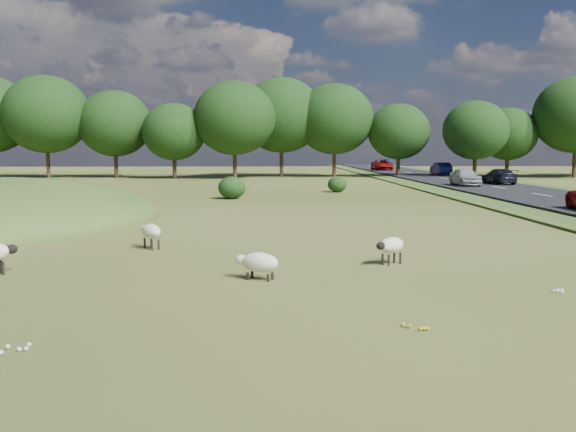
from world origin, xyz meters
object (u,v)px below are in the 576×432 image
(sheep_0, at_px, (391,246))
(car_5, at_px, (499,176))
(car_2, at_px, (465,177))
(sheep_1, at_px, (259,263))
(car_7, at_px, (441,169))
(sheep_2, at_px, (151,232))
(car_1, at_px, (382,165))
(car_3, at_px, (387,163))

(sheep_0, relative_size, car_5, 0.23)
(car_2, bearing_deg, sheep_1, -114.81)
(car_7, bearing_deg, sheep_2, 65.06)
(car_1, distance_m, car_7, 17.42)
(car_3, xyz_separation_m, car_7, (0.00, -33.37, 0.09))
(sheep_1, relative_size, sheep_2, 1.08)
(car_3, bearing_deg, car_1, 76.93)
(car_1, distance_m, car_2, 38.10)
(sheep_2, bearing_deg, sheep_1, -179.62)
(car_1, relative_size, car_5, 1.17)
(car_1, height_order, car_3, car_1)
(sheep_2, distance_m, car_2, 37.96)
(sheep_2, relative_size, car_2, 0.27)
(sheep_1, xyz_separation_m, car_2, (17.10, 36.99, 0.55))
(car_2, bearing_deg, sheep_2, -123.20)
(car_3, relative_size, car_5, 0.96)
(car_1, height_order, car_5, car_1)
(car_1, height_order, car_7, car_1)
(sheep_1, distance_m, car_3, 93.82)
(car_7, bearing_deg, sheep_1, 70.22)
(car_5, bearing_deg, sheep_0, 65.47)
(sheep_0, xyz_separation_m, car_2, (13.24, 34.97, 0.44))
(sheep_1, height_order, car_3, car_3)
(car_5, distance_m, car_7, 18.74)
(car_2, xyz_separation_m, car_5, (3.80, 2.37, -0.08))
(sheep_1, xyz_separation_m, sheep_2, (-3.69, 5.23, 0.14))
(sheep_0, bearing_deg, car_3, -140.48)
(car_2, height_order, car_7, car_2)
(sheep_2, relative_size, car_5, 0.25)
(car_1, bearing_deg, car_5, -83.93)
(sheep_0, distance_m, car_1, 74.26)
(sheep_2, relative_size, car_3, 0.26)
(car_5, height_order, car_7, car_7)
(car_7, bearing_deg, car_3, -90.00)
(car_2, bearing_deg, car_1, 90.00)
(sheep_1, relative_size, car_2, 0.29)
(sheep_1, xyz_separation_m, car_7, (20.90, 58.10, 0.53))
(sheep_1, height_order, car_1, car_1)
(car_5, bearing_deg, sheep_2, 54.23)
(car_5, bearing_deg, car_3, -90.00)
(sheep_0, height_order, car_5, car_5)
(car_5, xyz_separation_m, car_7, (0.00, 18.74, 0.06))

